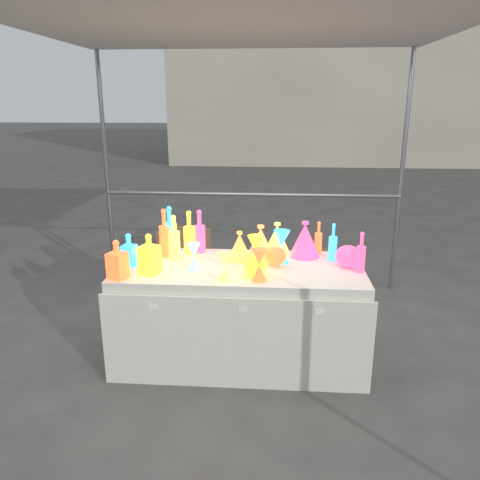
# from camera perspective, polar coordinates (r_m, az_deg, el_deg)

# --- Properties ---
(ground) EXTENTS (80.00, 80.00, 0.00)m
(ground) POSITION_cam_1_polar(r_m,az_deg,el_deg) (3.77, 0.00, -13.99)
(ground) COLOR #5C5955
(ground) RESTS_ON ground
(canopy_tent) EXTENTS (3.15, 3.15, 2.46)m
(canopy_tent) POSITION_cam_1_polar(r_m,az_deg,el_deg) (3.29, 0.01, 24.77)
(canopy_tent) COLOR gray
(canopy_tent) RESTS_ON ground
(display_table) EXTENTS (1.84, 0.83, 0.75)m
(display_table) POSITION_cam_1_polar(r_m,az_deg,el_deg) (3.58, -0.01, -8.90)
(display_table) COLOR silver
(display_table) RESTS_ON ground
(background_building) EXTENTS (14.00, 6.00, 6.00)m
(background_building) POSITION_cam_1_polar(r_m,az_deg,el_deg) (17.67, 17.49, 19.38)
(background_building) COLOR beige
(background_building) RESTS_ON ground
(cardboard_box_closed) EXTENTS (0.63, 0.51, 0.40)m
(cardboard_box_closed) POSITION_cam_1_polar(r_m,az_deg,el_deg) (5.78, -6.83, -0.80)
(cardboard_box_closed) COLOR #916341
(cardboard_box_closed) RESTS_ON ground
(cardboard_box_flat) EXTENTS (0.75, 0.64, 0.05)m
(cardboard_box_flat) POSITION_cam_1_polar(r_m,az_deg,el_deg) (5.94, 8.62, -2.14)
(cardboard_box_flat) COLOR #916341
(cardboard_box_flat) RESTS_ON ground
(bottle_0) EXTENTS (0.07, 0.07, 0.27)m
(bottle_0) POSITION_cam_1_polar(r_m,az_deg,el_deg) (3.66, -7.88, 0.06)
(bottle_0) COLOR #BE3411
(bottle_0) RESTS_ON display_table
(bottle_1) EXTENTS (0.09, 0.09, 0.36)m
(bottle_1) POSITION_cam_1_polar(r_m,az_deg,el_deg) (3.81, -8.62, 1.39)
(bottle_1) COLOR #178228
(bottle_1) RESTS_ON display_table
(bottle_2) EXTENTS (0.09, 0.09, 0.38)m
(bottle_2) POSITION_cam_1_polar(r_m,az_deg,el_deg) (3.66, -9.20, 0.88)
(bottle_2) COLOR orange
(bottle_2) RESTS_ON display_table
(bottle_3) EXTENTS (0.11, 0.11, 0.35)m
(bottle_3) POSITION_cam_1_polar(r_m,az_deg,el_deg) (3.73, -4.95, 1.10)
(bottle_3) COLOR #203DBD
(bottle_3) RESTS_ON display_table
(bottle_4) EXTENTS (0.09, 0.09, 0.35)m
(bottle_4) POSITION_cam_1_polar(r_m,az_deg,el_deg) (3.57, -8.02, 0.32)
(bottle_4) COLOR #125974
(bottle_4) RESTS_ON display_table
(bottle_6) EXTENTS (0.10, 0.10, 0.35)m
(bottle_6) POSITION_cam_1_polar(r_m,az_deg,el_deg) (3.71, -6.21, 0.95)
(bottle_6) COLOR #BE3411
(bottle_6) RESTS_ON display_table
(bottle_7) EXTENTS (0.10, 0.10, 0.39)m
(bottle_7) POSITION_cam_1_polar(r_m,az_deg,el_deg) (3.70, -8.55, 1.17)
(bottle_7) COLOR #178228
(bottle_7) RESTS_ON display_table
(decanter_0) EXTENTS (0.16, 0.16, 0.29)m
(decanter_0) POSITION_cam_1_polar(r_m,az_deg,el_deg) (3.32, -11.00, -1.66)
(decanter_0) COLOR #BE3411
(decanter_0) RESTS_ON display_table
(decanter_1) EXTENTS (0.14, 0.14, 0.27)m
(decanter_1) POSITION_cam_1_polar(r_m,az_deg,el_deg) (3.27, -14.75, -2.31)
(decanter_1) COLOR orange
(decanter_1) RESTS_ON display_table
(decanter_2) EXTENTS (0.11, 0.11, 0.25)m
(decanter_2) POSITION_cam_1_polar(r_m,az_deg,el_deg) (3.51, -13.38, -1.14)
(decanter_2) COLOR #178228
(decanter_2) RESTS_ON display_table
(hourglass_0) EXTENTS (0.13, 0.13, 0.22)m
(hourglass_0) POSITION_cam_1_polar(r_m,az_deg,el_deg) (3.14, 2.36, -3.06)
(hourglass_0) COLOR orange
(hourglass_0) RESTS_ON display_table
(hourglass_2) EXTENTS (0.10, 0.10, 0.19)m
(hourglass_2) POSITION_cam_1_polar(r_m,az_deg,el_deg) (3.14, -1.92, -3.31)
(hourglass_2) COLOR #125974
(hourglass_2) RESTS_ON display_table
(hourglass_3) EXTENTS (0.10, 0.10, 0.20)m
(hourglass_3) POSITION_cam_1_polar(r_m,az_deg,el_deg) (3.35, -5.71, -2.06)
(hourglass_3) COLOR #D22A9F
(hourglass_3) RESTS_ON display_table
(hourglass_4) EXTENTS (0.12, 0.12, 0.23)m
(hourglass_4) POSITION_cam_1_polar(r_m,az_deg,el_deg) (3.42, 1.87, -1.32)
(hourglass_4) COLOR #BE3411
(hourglass_4) RESTS_ON display_table
(hourglass_5) EXTENTS (0.16, 0.16, 0.25)m
(hourglass_5) POSITION_cam_1_polar(r_m,az_deg,el_deg) (3.50, 5.07, -0.81)
(hourglass_5) COLOR #178228
(hourglass_5) RESTS_ON display_table
(globe_0) EXTENTS (0.17, 0.17, 0.13)m
(globe_0) POSITION_cam_1_polar(r_m,az_deg,el_deg) (3.23, 1.86, -3.30)
(globe_0) COLOR #BE3411
(globe_0) RESTS_ON display_table
(globe_2) EXTENTS (0.19, 0.19, 0.13)m
(globe_2) POSITION_cam_1_polar(r_m,az_deg,el_deg) (3.46, 4.40, -2.08)
(globe_2) COLOR orange
(globe_2) RESTS_ON display_table
(globe_3) EXTENTS (0.19, 0.19, 0.14)m
(globe_3) POSITION_cam_1_polar(r_m,az_deg,el_deg) (3.50, 13.00, -2.09)
(globe_3) COLOR #203DBD
(globe_3) RESTS_ON display_table
(lampshade_0) EXTENTS (0.30, 0.30, 0.27)m
(lampshade_0) POSITION_cam_1_polar(r_m,az_deg,el_deg) (3.54, 2.52, -0.34)
(lampshade_0) COLOR yellow
(lampshade_0) RESTS_ON display_table
(lampshade_1) EXTENTS (0.22, 0.22, 0.23)m
(lampshade_1) POSITION_cam_1_polar(r_m,az_deg,el_deg) (3.54, -0.05, -0.72)
(lampshade_1) COLOR yellow
(lampshade_1) RESTS_ON display_table
(lampshade_2) EXTENTS (0.27, 0.27, 0.28)m
(lampshade_2) POSITION_cam_1_polar(r_m,az_deg,el_deg) (3.66, 7.90, 0.12)
(lampshade_2) COLOR #203DBD
(lampshade_2) RESTS_ON display_table
(lampshade_3) EXTENTS (0.24, 0.24, 0.26)m
(lampshade_3) POSITION_cam_1_polar(r_m,az_deg,el_deg) (3.66, 4.54, 0.13)
(lampshade_3) COLOR #125974
(lampshade_3) RESTS_ON display_table
(bottle_8) EXTENTS (0.09, 0.09, 0.29)m
(bottle_8) POSITION_cam_1_polar(r_m,az_deg,el_deg) (3.60, 11.26, -0.22)
(bottle_8) COLOR #178228
(bottle_8) RESTS_ON display_table
(bottle_9) EXTENTS (0.06, 0.06, 0.26)m
(bottle_9) POSITION_cam_1_polar(r_m,az_deg,el_deg) (3.75, 9.54, 0.31)
(bottle_9) COLOR orange
(bottle_9) RESTS_ON display_table
(bottle_10) EXTENTS (0.08, 0.08, 0.29)m
(bottle_10) POSITION_cam_1_polar(r_m,az_deg,el_deg) (3.39, 14.53, -1.43)
(bottle_10) COLOR #203DBD
(bottle_10) RESTS_ON display_table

